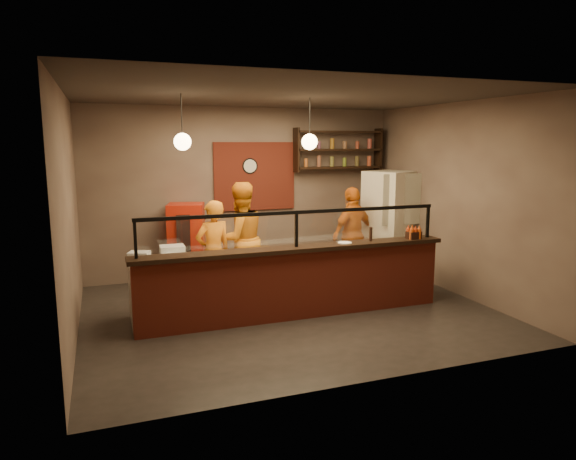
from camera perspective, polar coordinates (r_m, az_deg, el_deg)
name	(u,v)px	position (r m, az deg, el deg)	size (l,w,h in m)	color
floor	(289,311)	(7.93, 0.13, -8.99)	(6.00, 6.00, 0.00)	black
ceiling	(289,96)	(7.54, 0.14, 14.71)	(6.00, 6.00, 0.00)	#38302B
wall_back	(245,192)	(9.94, -4.85, 4.23)	(6.00, 6.00, 0.00)	#746155
wall_left	(69,217)	(7.13, -23.15, 1.34)	(5.00, 5.00, 0.00)	#746155
wall_right	(457,199)	(9.05, 18.30, 3.24)	(5.00, 5.00, 0.00)	#746155
wall_front	(373,235)	(5.32, 9.46, -0.59)	(6.00, 6.00, 0.00)	#746155
brick_patch	(255,176)	(9.94, -3.71, 5.98)	(1.60, 0.04, 1.30)	maroon
service_counter	(296,284)	(7.51, 0.92, -6.06)	(4.60, 0.25, 1.00)	maroon
counter_ledge	(296,249)	(7.39, 0.94, -2.10)	(4.70, 0.37, 0.06)	black
worktop_cabinet	(285,281)	(7.99, -0.37, -5.66)	(4.60, 0.75, 0.85)	gray
worktop	(285,252)	(7.88, -0.37, -2.51)	(4.60, 0.75, 0.05)	silver
sneeze_guard	(296,225)	(7.33, 0.94, 0.51)	(4.50, 0.05, 0.52)	white
wall_shelving	(338,150)	(10.39, 5.63, 8.87)	(1.84, 0.28, 0.85)	black
wall_clock	(250,166)	(9.90, -4.27, 7.11)	(0.30, 0.30, 0.04)	black
pendant_left	(182,142)	(7.33, -11.65, 9.60)	(0.24, 0.24, 0.77)	black
pendant_right	(310,142)	(7.85, 2.41, 9.77)	(0.24, 0.24, 0.77)	black
cook_left	(213,252)	(8.20, -8.28, -2.47)	(0.60, 0.40, 1.65)	#CA6D13
cook_mid	(240,239)	(8.62, -5.34, -0.98)	(0.92, 0.72, 1.90)	orange
cook_right	(353,234)	(9.58, 7.20, -0.43)	(1.02, 0.42, 1.74)	#CB5F13
fridge	(390,223)	(10.08, 11.23, 0.73)	(0.84, 0.78, 2.01)	beige
red_cooler	(187,244)	(9.48, -11.17, -1.50)	(0.63, 0.57, 1.46)	#AF1D0B
pizza_dough	(282,251)	(7.80, -0.66, -2.39)	(0.57, 0.57, 0.01)	white
prep_tub_a	(172,251)	(7.60, -12.73, -2.34)	(0.34, 0.27, 0.17)	silver
prep_tub_b	(139,257)	(7.45, -16.21, -2.86)	(0.28, 0.22, 0.14)	silver
prep_tub_c	(175,259)	(7.21, -12.41, -3.12)	(0.28, 0.22, 0.14)	silver
rolling_pin	(206,256)	(7.47, -9.07, -2.85)	(0.06, 0.06, 0.38)	yellow
condiment_caddy	(414,235)	(8.23, 13.77, -0.55)	(0.21, 0.16, 0.11)	black
pepper_mill	(371,234)	(7.90, 9.19, -0.45)	(0.05, 0.05, 0.21)	black
small_plate	(345,243)	(7.68, 6.33, -1.42)	(0.21, 0.21, 0.01)	white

